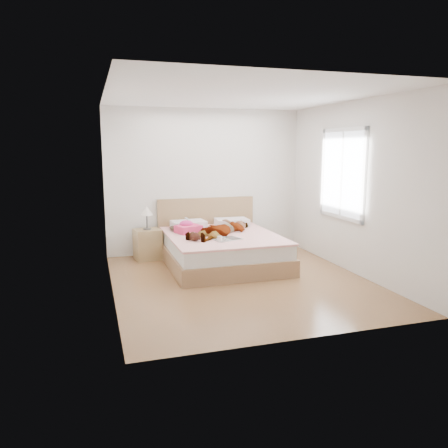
% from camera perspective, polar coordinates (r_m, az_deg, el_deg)
% --- Properties ---
extents(ground, '(4.00, 4.00, 0.00)m').
position_cam_1_polar(ground, '(6.36, 2.27, -7.50)').
color(ground, '#522F19').
rests_on(ground, ground).
extents(woman, '(1.55, 1.44, 0.21)m').
position_cam_1_polar(woman, '(7.20, -0.20, -0.38)').
color(woman, silver).
rests_on(woman, bed).
extents(hair, '(0.54, 0.63, 0.08)m').
position_cam_1_polar(hair, '(7.50, -5.37, -0.50)').
color(hair, black).
rests_on(hair, bed).
extents(phone, '(0.10, 0.11, 0.06)m').
position_cam_1_polar(phone, '(7.44, -4.78, 0.64)').
color(phone, silver).
rests_on(phone, bed).
extents(room_shell, '(4.00, 4.00, 4.00)m').
position_cam_1_polar(room_shell, '(7.13, 15.20, 6.34)').
color(room_shell, white).
rests_on(room_shell, ground).
extents(bed, '(1.80, 2.08, 1.00)m').
position_cam_1_polar(bed, '(7.24, -0.43, -3.06)').
color(bed, brown).
rests_on(bed, ground).
extents(towel, '(0.47, 0.42, 0.20)m').
position_cam_1_polar(towel, '(7.27, -4.73, -0.50)').
color(towel, '#FF4583').
rests_on(towel, bed).
extents(magazine, '(0.49, 0.40, 0.02)m').
position_cam_1_polar(magazine, '(6.73, 0.44, -1.95)').
color(magazine, white).
rests_on(magazine, bed).
extents(coffee_mug, '(0.12, 0.09, 0.09)m').
position_cam_1_polar(coffee_mug, '(6.55, -0.53, -1.96)').
color(coffee_mug, white).
rests_on(coffee_mug, bed).
extents(plush_toy, '(0.18, 0.25, 0.13)m').
position_cam_1_polar(plush_toy, '(6.64, -3.86, -1.62)').
color(plush_toy, black).
rests_on(plush_toy, bed).
extents(nightstand, '(0.48, 0.44, 0.93)m').
position_cam_1_polar(nightstand, '(7.63, -9.95, -2.31)').
color(nightstand, olive).
rests_on(nightstand, ground).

